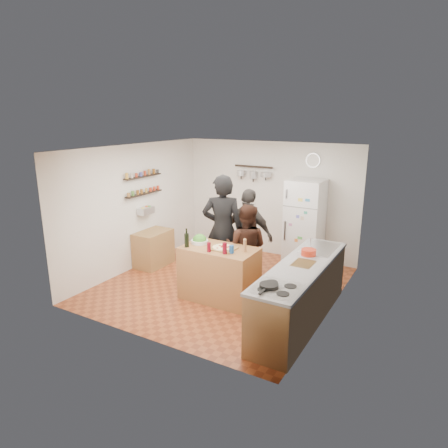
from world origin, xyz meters
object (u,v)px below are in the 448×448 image
Objects in this scene: person_center at (246,248)px; counter_run at (300,294)px; wine_bottle at (187,240)px; person_left at (223,230)px; wall_clock at (313,160)px; pepper_mill at (245,246)px; prep_island at (219,273)px; salt_canister at (232,249)px; skillet at (269,286)px; person_back at (249,235)px; salad_bowl at (200,242)px; side_table at (153,248)px; fridge at (304,223)px; red_bowl at (309,252)px.

person_center reaches higher than counter_run.
person_left is (0.20, 0.85, -0.01)m from wine_bottle.
counter_run is (1.25, -0.64, -0.33)m from person_center.
pepper_mill is at bearing -95.83° from wall_clock.
prep_island is 0.61× the size of person_left.
prep_island is at bearing 58.74° from person_center.
salt_canister reaches higher than skillet.
person_back reaches higher than skillet.
side_table is at bearing 158.38° from salad_bowl.
skillet is at bearing -37.70° from prep_island.
prep_island is at bearing 96.38° from person_back.
person_back is at bearing -152.95° from person_left.
person_back is 1.37m from fridge.
salt_canister is 2.49m from side_table.
salt_canister is at bearing 86.04° from person_center.
prep_island is 4.27× the size of salad_bowl.
person_left is 1.13× the size of fridge.
fridge is (1.01, 1.60, -0.12)m from person_left.
pepper_mill is (0.45, 0.05, 0.54)m from prep_island.
person_back is at bearing -80.49° from person_center.
wall_clock reaches higher than person_back.
wall_clock is (1.01, 1.93, 1.13)m from person_left.
fridge is (-0.75, 2.30, 0.45)m from counter_run.
fridge is (1.21, 2.45, -0.13)m from wine_bottle.
person_back is 1.53m from red_bowl.
prep_island reaches higher than counter_run.
person_back is at bearing 65.61° from salad_bowl.
person_center is at bearing -2.40° from side_table.
side_table is at bearing -149.83° from fridge.
counter_run is 3.22m from wall_clock.
person_left is at bearing 142.30° from pepper_mill.
skillet is (1.33, -2.09, 0.07)m from person_back.
fridge is at bearing 63.81° from wine_bottle.
person_back reaches higher than salad_bowl.
person_left is at bearing 134.63° from skillet.
person_left is (-0.75, 0.58, 0.02)m from pepper_mill.
wine_bottle is at bearing -164.13° from pepper_mill.
fridge is 3.16m from side_table.
wine_bottle reaches higher than salt_canister.
salt_canister is at bearing -21.80° from prep_island.
red_bowl is 0.13× the size of fridge.
skillet is (1.15, -1.63, 0.16)m from person_center.
person_back is 2.11m from side_table.
fridge reaches higher than prep_island.
counter_run is 10.66× the size of skillet.
prep_island is 0.90m from person_left.
person_back is at bearing 122.45° from skillet.
salad_bowl is at bearing 166.72° from salt_canister.
wall_clock is at bearing 100.20° from skillet.
person_left reaches higher than person_back.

